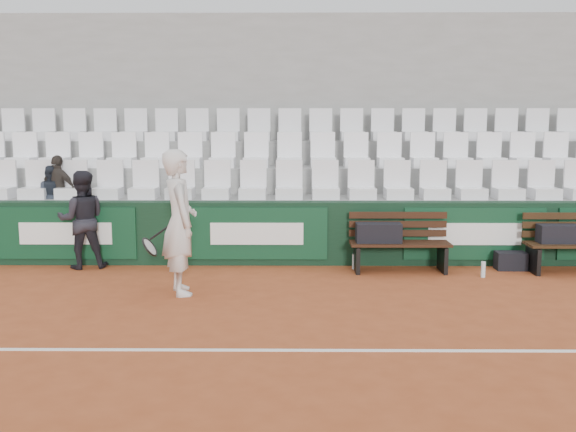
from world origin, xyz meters
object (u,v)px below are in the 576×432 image
at_px(bench_left, 400,257).
at_px(spectator_c, 50,168).
at_px(sports_bag_ground, 511,261).
at_px(water_bottle_near, 354,262).
at_px(sports_bag_right, 558,234).
at_px(tennis_player, 179,222).
at_px(water_bottle_far, 483,270).
at_px(spectator_b, 57,163).
at_px(ball_kid, 82,220).
at_px(sports_bag_left, 379,233).
at_px(bench_right, 576,258).

bearing_deg(bench_left, spectator_c, 169.60).
distance_m(sports_bag_ground, water_bottle_near, 2.40).
distance_m(sports_bag_right, tennis_player, 5.62).
height_order(water_bottle_far, spectator_b, spectator_b).
xyz_separation_m(bench_left, ball_kid, (-4.87, 0.21, 0.53)).
relative_size(bench_left, sports_bag_left, 2.22).
bearing_deg(ball_kid, sports_bag_right, 163.27).
bearing_deg(bench_left, water_bottle_far, -17.62).
distance_m(ball_kid, spectator_b, 1.33).
xyz_separation_m(sports_bag_right, water_bottle_near, (-3.03, 0.19, -0.47)).
relative_size(sports_bag_left, sports_bag_ground, 1.50).
bearing_deg(bench_left, sports_bag_right, -0.51).
relative_size(sports_bag_left, ball_kid, 0.45).
bearing_deg(tennis_player, sports_bag_right, 13.09).
distance_m(sports_bag_left, spectator_c, 5.49).
xyz_separation_m(bench_left, spectator_c, (-5.64, 1.04, 1.27)).
distance_m(bench_left, sports_bag_left, 0.49).
bearing_deg(tennis_player, sports_bag_left, 25.06).
height_order(bench_right, water_bottle_far, bench_right).
bearing_deg(water_bottle_near, water_bottle_far, -16.24).
xyz_separation_m(bench_left, spectator_b, (-5.51, 1.04, 1.36)).
bearing_deg(bench_right, sports_bag_ground, 167.52).
xyz_separation_m(spectator_b, spectator_c, (-0.13, 0.00, -0.09)).
bearing_deg(sports_bag_left, water_bottle_near, 154.96).
relative_size(bench_left, sports_bag_ground, 3.31).
bearing_deg(spectator_b, tennis_player, 155.95).
relative_size(bench_right, water_bottle_far, 6.48).
bearing_deg(water_bottle_near, spectator_b, 169.80).
bearing_deg(spectator_b, spectator_c, 19.85).
height_order(sports_bag_right, spectator_c, spectator_c).
height_order(sports_bag_left, sports_bag_right, sports_bag_left).
relative_size(bench_right, ball_kid, 0.99).
xyz_separation_m(sports_bag_right, tennis_player, (-5.46, -1.27, 0.36)).
bearing_deg(sports_bag_right, bench_left, 179.49).
height_order(bench_left, water_bottle_far, bench_left).
bearing_deg(sports_bag_ground, bench_left, -175.28).
height_order(sports_bag_ground, spectator_c, spectator_c).
distance_m(sports_bag_ground, tennis_player, 5.10).
xyz_separation_m(tennis_player, spectator_b, (-2.42, 2.33, 0.63)).
relative_size(water_bottle_near, water_bottle_far, 1.00).
distance_m(spectator_b, spectator_c, 0.16).
bearing_deg(sports_bag_left, sports_bag_ground, 3.87).
bearing_deg(water_bottle_near, sports_bag_ground, -0.51).
distance_m(bench_right, water_bottle_far, 1.52).
xyz_separation_m(water_bottle_near, spectator_b, (-4.84, 0.87, 1.47)).
bearing_deg(sports_bag_right, tennis_player, -166.91).
bearing_deg(sports_bag_left, bench_right, -1.23).
bearing_deg(tennis_player, water_bottle_near, 30.97).
relative_size(sports_bag_right, ball_kid, 0.39).
bearing_deg(spectator_c, tennis_player, 145.62).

